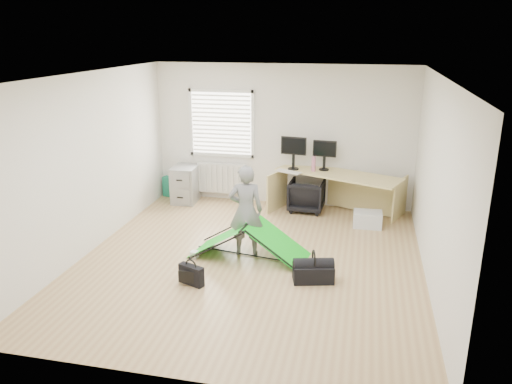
% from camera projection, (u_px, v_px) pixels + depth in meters
% --- Properties ---
extents(ground, '(5.50, 5.50, 0.00)m').
position_uv_depth(ground, '(250.00, 261.00, 7.43)').
color(ground, tan).
rests_on(ground, ground).
extents(back_wall, '(5.00, 0.02, 2.70)m').
position_uv_depth(back_wall, '(282.00, 136.00, 9.58)').
color(back_wall, silver).
rests_on(back_wall, ground).
extents(window, '(1.20, 0.06, 1.20)m').
position_uv_depth(window, '(222.00, 123.00, 9.72)').
color(window, silver).
rests_on(window, back_wall).
extents(radiator, '(1.00, 0.12, 0.60)m').
position_uv_depth(radiator, '(222.00, 178.00, 10.02)').
color(radiator, silver).
rests_on(radiator, back_wall).
extents(desk, '(2.39, 1.53, 0.78)m').
position_uv_depth(desk, '(337.00, 194.00, 9.26)').
color(desk, '#D0BC74').
rests_on(desk, ground).
extents(filing_cabinet, '(0.50, 0.65, 0.72)m').
position_uv_depth(filing_cabinet, '(185.00, 184.00, 9.93)').
color(filing_cabinet, gray).
rests_on(filing_cabinet, ground).
extents(monitor_left, '(0.49, 0.16, 0.46)m').
position_uv_depth(monitor_left, '(294.00, 157.00, 9.34)').
color(monitor_left, black).
rests_on(monitor_left, desk).
extents(monitor_right, '(0.44, 0.13, 0.41)m').
position_uv_depth(monitor_right, '(324.00, 159.00, 9.29)').
color(monitor_right, black).
rests_on(monitor_right, desk).
extents(keyboard, '(0.51, 0.34, 0.02)m').
position_uv_depth(keyboard, '(288.00, 172.00, 9.20)').
color(keyboard, beige).
rests_on(keyboard, desk).
extents(thermos, '(0.09, 0.09, 0.28)m').
position_uv_depth(thermos, '(314.00, 164.00, 9.24)').
color(thermos, '#B56584').
rests_on(thermos, desk).
extents(office_chair, '(0.67, 0.68, 0.59)m').
position_uv_depth(office_chair, '(307.00, 196.00, 9.44)').
color(office_chair, black).
rests_on(office_chair, ground).
extents(person, '(0.57, 0.43, 1.40)m').
position_uv_depth(person, '(246.00, 210.00, 7.46)').
color(person, slate).
rests_on(person, ground).
extents(kite, '(1.83, 1.03, 0.54)m').
position_uv_depth(kite, '(249.00, 240.00, 7.51)').
color(kite, '#12BF1C').
rests_on(kite, ground).
extents(storage_crate, '(0.49, 0.35, 0.27)m').
position_uv_depth(storage_crate, '(367.00, 219.00, 8.69)').
color(storage_crate, silver).
rests_on(storage_crate, ground).
extents(tote_bag, '(0.38, 0.23, 0.41)m').
position_uv_depth(tote_bag, '(172.00, 187.00, 10.28)').
color(tote_bag, '#1D8D69').
rests_on(tote_bag, ground).
extents(laptop_bag, '(0.38, 0.24, 0.27)m').
position_uv_depth(laptop_bag, '(191.00, 275.00, 6.70)').
color(laptop_bag, black).
rests_on(laptop_bag, ground).
extents(white_box, '(0.12, 0.12, 0.10)m').
position_uv_depth(white_box, '(194.00, 254.00, 7.51)').
color(white_box, silver).
rests_on(white_box, ground).
extents(duffel_bag, '(0.60, 0.40, 0.24)m').
position_uv_depth(duffel_bag, '(313.00, 273.00, 6.79)').
color(duffel_bag, black).
rests_on(duffel_bag, ground).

